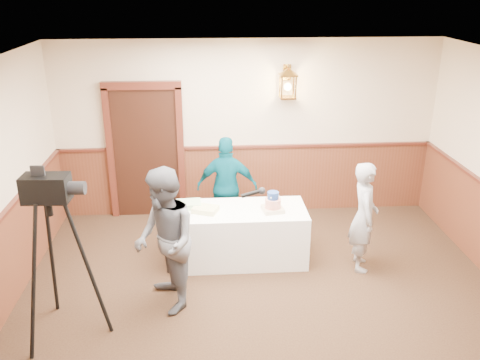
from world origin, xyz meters
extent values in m
plane|color=black|center=(0.00, 0.00, 0.00)|extent=(7.00, 7.00, 0.00)
cube|color=beige|center=(0.00, 3.50, 1.40)|extent=(6.00, 0.02, 2.80)
cube|color=white|center=(0.00, 0.00, 2.80)|extent=(6.00, 7.00, 0.02)
cube|color=#5E2E1B|center=(0.00, 3.48, 0.55)|extent=(5.98, 0.04, 1.10)
cube|color=#4F1F15|center=(0.00, 3.46, 1.12)|extent=(5.98, 0.07, 0.04)
cube|color=black|center=(-1.60, 3.45, 1.05)|extent=(1.00, 0.06, 2.10)
cube|color=white|center=(-0.23, 1.90, 0.38)|extent=(1.80, 0.80, 0.75)
cube|color=beige|center=(0.21, 1.82, 0.78)|extent=(0.30, 0.30, 0.05)
cylinder|color=red|center=(0.21, 1.82, 0.86)|extent=(0.21, 0.21, 0.12)
cylinder|color=navy|center=(0.21, 1.82, 0.97)|extent=(0.15, 0.15, 0.10)
cube|color=#DCD183|center=(-0.68, 1.86, 0.78)|extent=(0.38, 0.34, 0.06)
cube|color=#A0DF9D|center=(-0.90, 2.03, 0.79)|extent=(0.33, 0.28, 0.07)
imported|color=#595B62|center=(-1.14, 0.87, 0.86)|extent=(0.87, 0.99, 1.72)
cylinder|color=black|center=(-0.15, 1.05, 1.33)|extent=(0.23, 0.08, 0.09)
sphere|color=black|center=(-0.02, 1.07, 1.36)|extent=(0.08, 0.08, 0.08)
imported|color=#97989D|center=(1.37, 1.59, 0.74)|extent=(0.42, 0.58, 1.48)
imported|color=#064F60|center=(-0.36, 2.67, 0.76)|extent=(0.92, 0.46, 1.52)
cube|color=black|center=(-2.22, 0.46, 1.70)|extent=(0.46, 0.27, 0.27)
cylinder|color=black|center=(-1.93, 0.44, 1.70)|extent=(0.19, 0.14, 0.13)
camera|label=1|loc=(-0.63, -4.24, 3.60)|focal=38.00mm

